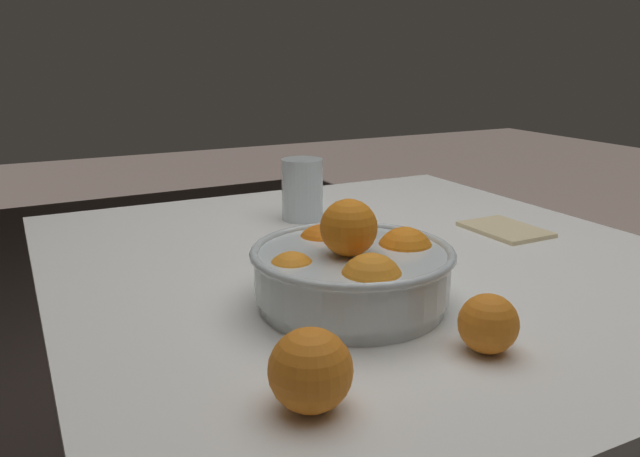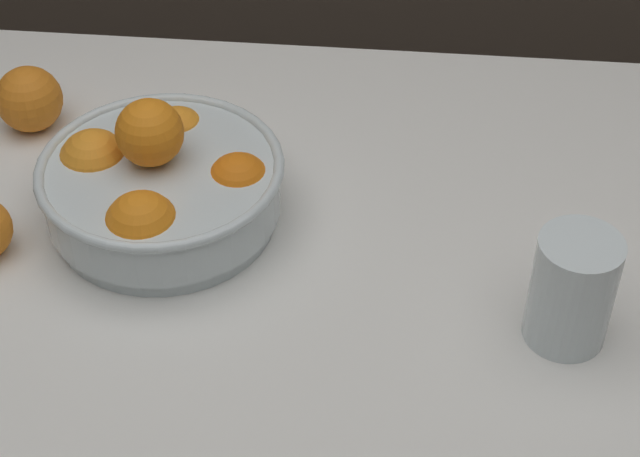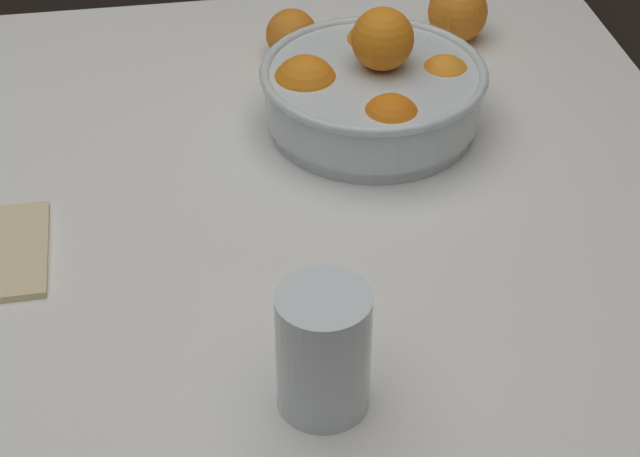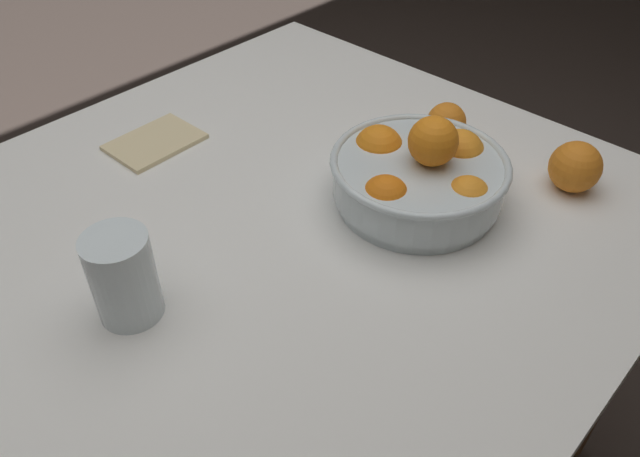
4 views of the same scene
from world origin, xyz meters
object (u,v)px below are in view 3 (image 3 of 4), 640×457
at_px(fruit_bowl, 373,90).
at_px(juice_glass, 321,355).
at_px(orange_loose_near_bowl, 292,35).
at_px(orange_loose_front, 458,12).

height_order(fruit_bowl, juice_glass, fruit_bowl).
xyz_separation_m(juice_glass, orange_loose_near_bowl, (-0.62, 0.06, -0.02)).
xyz_separation_m(fruit_bowl, orange_loose_near_bowl, (-0.18, -0.07, -0.02)).
bearing_deg(orange_loose_front, fruit_bowl, -38.63).
height_order(juice_glass, orange_loose_near_bowl, juice_glass).
distance_m(juice_glass, orange_loose_front, 0.71).
xyz_separation_m(orange_loose_near_bowl, orange_loose_front, (-0.02, 0.23, 0.01)).
relative_size(fruit_bowl, juice_glass, 2.19).
bearing_deg(orange_loose_near_bowl, fruit_bowl, 21.60).
bearing_deg(fruit_bowl, orange_loose_near_bowl, -158.40).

